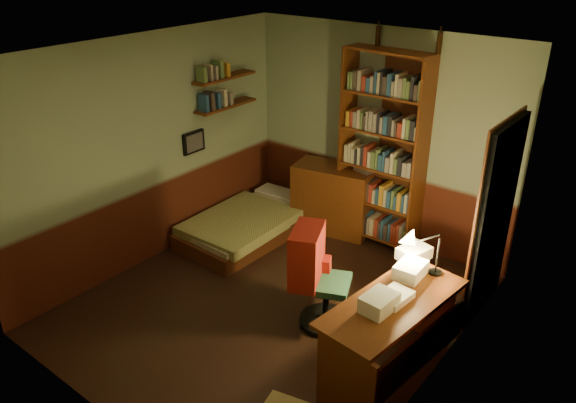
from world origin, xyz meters
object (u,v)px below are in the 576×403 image
Objects in this scene: bed at (250,216)px; desk_lamp at (439,243)px; bookshelf at (382,152)px; desk at (390,338)px; mini_stereo at (365,166)px; dresser at (333,198)px; office_chair at (327,280)px.

bed is 2.89m from desk_lamp.
bookshelf is 2.52m from desk.
bed is at bearing -126.41° from mini_stereo.
mini_stereo is 0.35m from bookshelf.
bed is 7.63× the size of mini_stereo.
mini_stereo is at bearing 175.46° from bookshelf.
dresser is 1.56× the size of desk_lamp.
desk is (1.90, -1.93, -0.05)m from dresser.
mini_stereo is 0.16× the size of desk.
bookshelf is at bearing 109.73° from desk_lamp.
desk_lamp reaches higher than desk.
desk_lamp reaches higher than mini_stereo.
bookshelf reaches higher than bed.
bookshelf is at bearing 34.94° from bed.
desk_lamp is (1.37, -1.41, -0.10)m from bookshelf.
mini_stereo is at bearing 133.08° from desk.
office_chair is at bearing -69.62° from dresser.
office_chair is at bearing 177.13° from desk_lamp.
desk_lamp reaches higher than office_chair.
mini_stereo is 0.37× the size of desk_lamp.
dresser is (0.73, 0.79, 0.17)m from bed.
dresser is 0.64m from mini_stereo.
desk_lamp is (1.99, -1.32, 0.65)m from dresser.
desk_lamp is 1.15m from office_chair.
desk_lamp is (0.09, 0.61, 0.70)m from desk.
desk_lamp is at bearing -28.05° from mini_stereo.
dresser is at bearing 121.77° from desk_lamp.
office_chair is at bearing -70.50° from bookshelf.
bed is 1.59m from mini_stereo.
bed is 1.24× the size of desk.
bookshelf reaches higher than desk.
desk is (2.63, -1.13, 0.12)m from bed.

